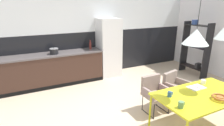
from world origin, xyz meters
The scene contains 17 objects.
ground_plane centered at (0.00, 0.00, 0.00)m, with size 9.57×9.57×0.00m, color #CCB394.
back_wall_splashback_dark centered at (0.00, 2.78, 0.70)m, with size 7.36×0.12×1.41m, color black.
back_wall_panel_upper centered at (0.00, 2.78, 2.11)m, with size 7.36×0.12×1.41m, color white.
kitchen_counter centered at (-1.72, 2.42, 0.46)m, with size 3.64×0.63×0.92m.
refrigerator_column centered at (0.43, 2.42, 0.91)m, with size 0.67×0.60×1.82m, color silver.
dining_table centered at (0.73, -0.82, 0.69)m, with size 1.64×0.89×0.73m.
armchair_far_side centered at (0.41, 0.07, 0.49)m, with size 0.50×0.48×0.77m.
armchair_head_of_table centered at (0.99, 0.09, 0.49)m, with size 0.58×0.57×0.76m.
fruit_bowl centered at (0.81, -1.08, 0.78)m, with size 0.25×0.25×0.07m.
open_book centered at (0.84, -0.60, 0.74)m, with size 0.32×0.22×0.02m.
mug_short_terracotta centered at (0.05, -0.98, 0.79)m, with size 0.13×0.08×0.10m.
mug_dark_espresso centered at (1.10, -0.53, 0.78)m, with size 0.13×0.09×0.09m.
mug_glass_clear centered at (0.15, -0.64, 0.78)m, with size 0.11×0.07×0.09m.
cooking_pot centered at (-1.24, 2.36, 0.99)m, with size 0.23×0.23×0.18m.
bottle_spice_small centered at (-0.16, 2.47, 1.03)m, with size 0.07×0.07×0.28m.
open_shelf_unit centered at (2.98, 1.28, 0.89)m, with size 0.30×0.90×1.76m.
pendant_lamp_over_table_near centered at (0.40, -0.79, 1.75)m, with size 0.38×0.38×1.14m.
Camera 1 is at (-1.91, -2.69, 2.20)m, focal length 29.14 mm.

